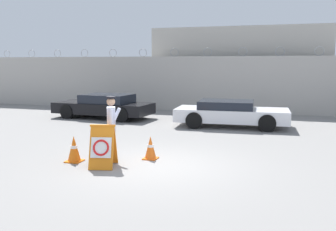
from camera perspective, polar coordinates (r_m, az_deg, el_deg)
The scene contains 9 objects.
ground_plane at distance 9.70m, azimuth -1.91°, elevation -7.67°, with size 90.00×90.00×0.00m, color gray.
perimeter_wall at distance 20.23m, azimuth 8.58°, elevation 4.73°, with size 36.00×0.30×3.43m.
building_block at distance 23.78m, azimuth 11.19°, elevation 7.12°, with size 9.90×5.43×4.62m.
barricade_sign at distance 9.61m, azimuth -9.92°, elevation -4.62°, with size 0.76×0.88×1.09m.
security_guard at distance 10.06m, azimuth -8.60°, elevation -1.51°, with size 0.39×0.68×1.75m.
traffic_cone_near at distance 10.32m, azimuth -14.13°, elevation -4.97°, with size 0.41×0.41×0.70m.
traffic_cone_mid at distance 10.31m, azimuth -2.69°, elevation -4.93°, with size 0.37×0.37×0.63m.
parked_car_front_coupe at distance 18.11m, azimuth -9.70°, elevation 1.47°, with size 4.81×2.16×1.15m.
parked_car_rear_sedan at distance 15.66m, azimuth 9.50°, elevation 0.38°, with size 4.67×2.15×1.08m.
Camera 1 is at (3.09, -8.81, 2.62)m, focal length 40.00 mm.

